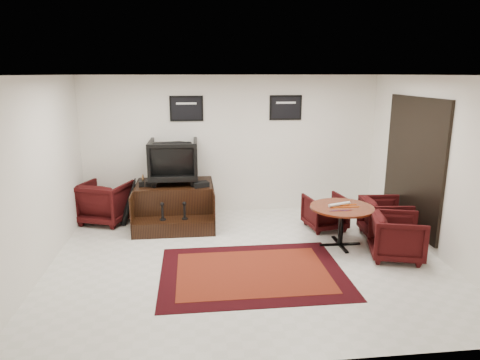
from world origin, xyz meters
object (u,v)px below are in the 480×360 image
shine_chair (174,159)px  armchair_side (105,200)px  table_chair_back (325,210)px  meeting_table (342,212)px  table_chair_corner (397,235)px  table_chair_window (385,216)px  shine_podium (175,205)px

shine_chair → armchair_side: shine_chair is taller
table_chair_back → meeting_table: bearing=81.8°
meeting_table → table_chair_corner: table_chair_corner is taller
armchair_side → meeting_table: 4.46m
armchair_side → shine_chair: bearing=-159.6°
table_chair_window → table_chair_corner: (-0.21, -0.89, 0.00)m
shine_chair → table_chair_back: (2.79, -0.82, -0.88)m
shine_podium → meeting_table: size_ratio=1.46×
shine_podium → table_chair_back: shine_podium is taller
shine_chair → table_chair_window: bearing=160.7°
shine_chair → table_chair_corner: (3.50, -2.26, -0.84)m
shine_chair → meeting_table: (2.80, -1.66, -0.63)m
meeting_table → shine_chair: bearing=149.4°
table_chair_window → armchair_side: bearing=80.1°
armchair_side → table_chair_corner: 5.33m
shine_podium → table_chair_window: (3.71, -1.21, 0.03)m
armchair_side → table_chair_corner: bearing=175.3°
meeting_table → table_chair_back: 0.87m
shine_podium → table_chair_back: bearing=-13.6°
shine_podium → shine_chair: size_ratio=1.62×
table_chair_window → table_chair_back: bearing=64.8°
table_chair_back → table_chair_window: size_ratio=0.92×
armchair_side → table_chair_back: (4.13, -0.82, -0.09)m
table_chair_back → shine_chair: bearing=-25.6°
shine_podium → table_chair_corner: size_ratio=1.96×
table_chair_back → table_chair_corner: 1.60m
armchair_side → table_chair_corner: (4.83, -2.25, -0.05)m
shine_chair → shine_podium: bearing=90.9°
shine_chair → meeting_table: shine_chair is taller
table_chair_back → table_chair_window: (0.92, -0.54, 0.03)m
shine_podium → armchair_side: 1.35m
shine_podium → meeting_table: bearing=-28.3°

